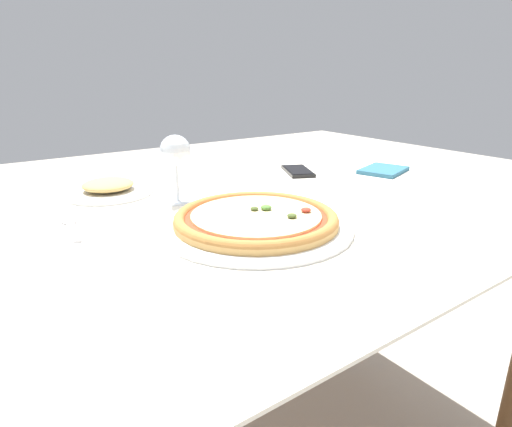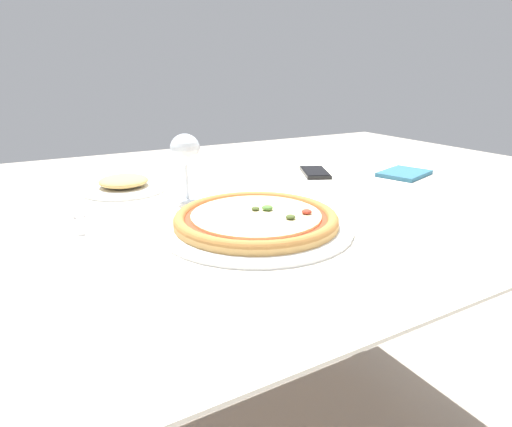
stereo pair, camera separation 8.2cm
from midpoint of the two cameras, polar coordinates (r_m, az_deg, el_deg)
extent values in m
cube|color=brown|center=(1.02, 5.61, 0.40)|extent=(1.17, 0.94, 0.04)
cube|color=white|center=(1.01, 5.64, 1.53)|extent=(1.27, 1.04, 0.01)
cylinder|color=brown|center=(1.38, -24.45, -13.12)|extent=(0.06, 0.06, 0.71)
cylinder|color=brown|center=(1.76, 11.67, -4.95)|extent=(0.06, 0.06, 0.71)
cylinder|color=white|center=(0.83, 2.83, -1.69)|extent=(0.37, 0.37, 0.01)
cylinder|color=tan|center=(0.83, 2.85, -0.97)|extent=(0.32, 0.32, 0.01)
torus|color=#B27538|center=(0.82, 2.85, -0.58)|extent=(0.32, 0.32, 0.02)
cylinder|color=#BC381E|center=(0.82, 2.85, -0.48)|extent=(0.27, 0.27, 0.00)
cylinder|color=beige|center=(0.82, 2.86, -0.21)|extent=(0.25, 0.25, 0.00)
ellipsoid|color=#425123|center=(0.79, 7.60, -0.51)|extent=(0.02, 0.02, 0.01)
ellipsoid|color=#4C7A33|center=(0.84, 4.32, 0.73)|extent=(0.02, 0.02, 0.01)
ellipsoid|color=#425123|center=(0.84, 2.73, 0.62)|extent=(0.02, 0.02, 0.01)
ellipsoid|color=#A83323|center=(0.83, 9.62, 0.21)|extent=(0.02, 0.02, 0.01)
cube|color=silver|center=(0.89, -19.95, -1.56)|extent=(0.03, 0.11, 0.00)
cube|color=silver|center=(0.95, -20.24, -0.38)|extent=(0.03, 0.02, 0.00)
cube|color=silver|center=(0.98, -21.06, 0.05)|extent=(0.01, 0.05, 0.00)
cube|color=silver|center=(0.98, -20.59, 0.10)|extent=(0.01, 0.05, 0.00)
cube|color=silver|center=(0.98, -20.13, 0.16)|extent=(0.01, 0.05, 0.00)
cube|color=silver|center=(0.98, -19.66, 0.22)|extent=(0.01, 0.05, 0.00)
cylinder|color=silver|center=(1.02, -6.83, 1.87)|extent=(0.07, 0.07, 0.00)
cylinder|color=silver|center=(1.01, -6.93, 4.39)|extent=(0.01, 0.01, 0.09)
sphere|color=silver|center=(0.99, -7.09, 8.52)|extent=(0.07, 0.07, 0.07)
cube|color=black|center=(1.29, 9.67, 5.42)|extent=(0.13, 0.16, 0.01)
cube|color=black|center=(1.29, 9.69, 5.66)|extent=(0.11, 0.14, 0.00)
cylinder|color=white|center=(1.13, -15.20, 3.25)|extent=(0.21, 0.21, 0.01)
ellipsoid|color=tan|center=(1.13, -15.28, 4.19)|extent=(0.12, 0.12, 0.03)
cube|color=#2D607A|center=(1.34, 20.85, 5.00)|extent=(0.18, 0.15, 0.01)
camera|label=1|loc=(0.04, -87.14, 0.96)|focal=30.00mm
camera|label=2|loc=(0.04, 92.86, -0.96)|focal=30.00mm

